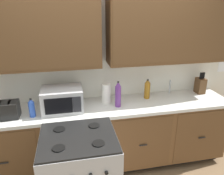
% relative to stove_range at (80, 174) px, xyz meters
% --- Properties ---
extents(wall_unit, '(4.47, 0.40, 2.58)m').
position_rel_stove_range_xyz_m(wall_unit, '(0.40, 0.83, 1.22)').
color(wall_unit, silver).
rests_on(wall_unit, ground_plane).
extents(counter_run, '(3.30, 0.64, 0.94)m').
position_rel_stove_range_xyz_m(counter_run, '(0.40, 0.63, 0.01)').
color(counter_run, black).
rests_on(counter_run, ground_plane).
extents(stove_range, '(0.76, 0.68, 0.95)m').
position_rel_stove_range_xyz_m(stove_range, '(0.00, 0.00, 0.00)').
color(stove_range, '#B7B7BC').
rests_on(stove_range, ground_plane).
extents(microwave, '(0.48, 0.37, 0.28)m').
position_rel_stove_range_xyz_m(microwave, '(-0.14, 0.62, 0.61)').
color(microwave, '#B7B7BC').
rests_on(microwave, counter_run).
extents(toaster, '(0.28, 0.18, 0.19)m').
position_rel_stove_range_xyz_m(toaster, '(-0.77, 0.54, 0.56)').
color(toaster, black).
rests_on(toaster, counter_run).
extents(knife_block, '(0.11, 0.14, 0.31)m').
position_rel_stove_range_xyz_m(knife_block, '(1.80, 0.77, 0.58)').
color(knife_block, '#52361E').
rests_on(knife_block, counter_run).
extents(sink_faucet, '(0.02, 0.02, 0.20)m').
position_rel_stove_range_xyz_m(sink_faucet, '(1.36, 0.84, 0.57)').
color(sink_faucet, '#B2B5BA').
rests_on(sink_faucet, counter_run).
extents(paper_towel_roll, '(0.12, 0.12, 0.26)m').
position_rel_stove_range_xyz_m(paper_towel_roll, '(0.41, 0.72, 0.60)').
color(paper_towel_roll, white).
rests_on(paper_towel_roll, counter_run).
extents(bottle_blue, '(0.07, 0.07, 0.22)m').
position_rel_stove_range_xyz_m(bottle_blue, '(-0.49, 0.51, 0.58)').
color(bottle_blue, blue).
rests_on(bottle_blue, counter_run).
extents(bottle_violet, '(0.08, 0.08, 0.33)m').
position_rel_stove_range_xyz_m(bottle_violet, '(0.54, 0.57, 0.63)').
color(bottle_violet, '#663384').
rests_on(bottle_violet, counter_run).
extents(bottle_amber, '(0.08, 0.08, 0.27)m').
position_rel_stove_range_xyz_m(bottle_amber, '(0.98, 0.74, 0.60)').
color(bottle_amber, '#9E6619').
rests_on(bottle_amber, counter_run).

